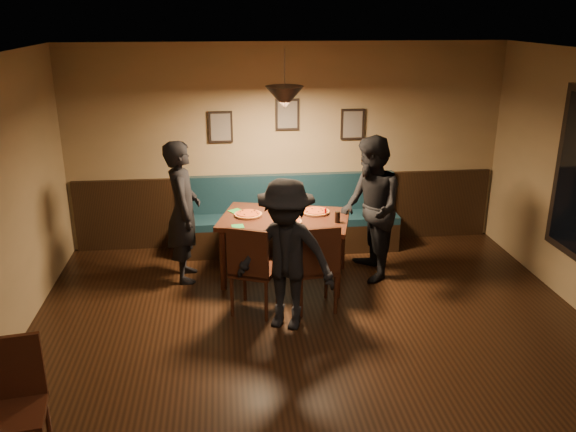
# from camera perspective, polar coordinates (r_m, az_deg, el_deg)

# --- Properties ---
(floor) EXTENTS (7.00, 7.00, 0.00)m
(floor) POSITION_cam_1_polar(r_m,az_deg,el_deg) (5.58, 4.00, -15.73)
(floor) COLOR black
(floor) RESTS_ON ground
(ceiling) EXTENTS (7.00, 7.00, 0.00)m
(ceiling) POSITION_cam_1_polar(r_m,az_deg,el_deg) (4.59, 4.83, 14.28)
(ceiling) COLOR silver
(ceiling) RESTS_ON ground
(wall_back) EXTENTS (6.00, 0.00, 6.00)m
(wall_back) POSITION_cam_1_polar(r_m,az_deg,el_deg) (8.23, -0.09, 6.67)
(wall_back) COLOR #8C704F
(wall_back) RESTS_ON ground
(wainscot) EXTENTS (5.88, 0.06, 1.00)m
(wainscot) POSITION_cam_1_polar(r_m,az_deg,el_deg) (8.45, -0.06, 0.65)
(wainscot) COLOR black
(wainscot) RESTS_ON ground
(booth_bench) EXTENTS (3.00, 0.60, 1.00)m
(booth_bench) POSITION_cam_1_polar(r_m,az_deg,el_deg) (8.19, 0.14, 0.06)
(booth_bench) COLOR #0F232D
(booth_bench) RESTS_ON ground
(picture_left) EXTENTS (0.32, 0.04, 0.42)m
(picture_left) POSITION_cam_1_polar(r_m,az_deg,el_deg) (8.10, -6.48, 8.50)
(picture_left) COLOR black
(picture_left) RESTS_ON wall_back
(picture_center) EXTENTS (0.32, 0.04, 0.42)m
(picture_center) POSITION_cam_1_polar(r_m,az_deg,el_deg) (8.12, -0.07, 9.72)
(picture_center) COLOR black
(picture_center) RESTS_ON wall_back
(picture_right) EXTENTS (0.32, 0.04, 0.42)m
(picture_right) POSITION_cam_1_polar(r_m,az_deg,el_deg) (8.29, 6.20, 8.76)
(picture_right) COLOR black
(picture_right) RESTS_ON wall_back
(pendant_lamp) EXTENTS (0.44, 0.44, 0.25)m
(pendant_lamp) POSITION_cam_1_polar(r_m,az_deg,el_deg) (6.84, -0.33, 11.32)
(pendant_lamp) COLOR black
(pendant_lamp) RESTS_ON ceiling
(dining_table) EXTENTS (1.72, 1.34, 0.81)m
(dining_table) POSITION_cam_1_polar(r_m,az_deg,el_deg) (7.32, -0.30, -3.11)
(dining_table) COLOR black
(dining_table) RESTS_ON floor
(chair_near_left) EXTENTS (0.60, 0.60, 1.04)m
(chair_near_left) POSITION_cam_1_polar(r_m,az_deg,el_deg) (6.52, -3.22, -4.98)
(chair_near_left) COLOR black
(chair_near_left) RESTS_ON floor
(chair_near_right) EXTENTS (0.50, 0.50, 1.03)m
(chair_near_right) POSITION_cam_1_polar(r_m,az_deg,el_deg) (6.59, 2.55, -4.77)
(chair_near_right) COLOR black
(chair_near_right) RESTS_ON floor
(diner_left) EXTENTS (0.45, 0.66, 1.75)m
(diner_left) POSITION_cam_1_polar(r_m,az_deg,el_deg) (7.29, -10.02, 0.41)
(diner_left) COLOR black
(diner_left) RESTS_ON floor
(diner_right) EXTENTS (0.71, 0.89, 1.79)m
(diner_right) POSITION_cam_1_polar(r_m,az_deg,el_deg) (7.29, 7.93, 0.66)
(diner_right) COLOR black
(diner_right) RESTS_ON floor
(diner_front) EXTENTS (1.20, 0.97, 1.62)m
(diner_front) POSITION_cam_1_polar(r_m,az_deg,el_deg) (6.09, -0.19, -3.79)
(diner_front) COLOR black
(diner_front) RESTS_ON floor
(pizza_a) EXTENTS (0.41, 0.41, 0.04)m
(pizza_a) POSITION_cam_1_polar(r_m,az_deg,el_deg) (7.23, -3.84, 0.16)
(pizza_a) COLOR orange
(pizza_a) RESTS_ON dining_table
(pizza_b) EXTENTS (0.41, 0.41, 0.04)m
(pizza_b) POSITION_cam_1_polar(r_m,az_deg,el_deg) (6.97, 0.02, -0.54)
(pizza_b) COLOR gold
(pizza_b) RESTS_ON dining_table
(pizza_c) EXTENTS (0.38, 0.38, 0.04)m
(pizza_c) POSITION_cam_1_polar(r_m,az_deg,el_deg) (7.32, 2.67, 0.43)
(pizza_c) COLOR orange
(pizza_c) RESTS_ON dining_table
(soda_glass) EXTENTS (0.07, 0.07, 0.13)m
(soda_glass) POSITION_cam_1_polar(r_m,az_deg,el_deg) (7.00, 4.77, -0.10)
(soda_glass) COLOR black
(soda_glass) RESTS_ON dining_table
(tabasco_bottle) EXTENTS (0.03, 0.03, 0.11)m
(tabasco_bottle) POSITION_cam_1_polar(r_m,az_deg,el_deg) (7.22, 3.62, 0.44)
(tabasco_bottle) COLOR #8C0405
(tabasco_bottle) RESTS_ON dining_table
(napkin_a) EXTENTS (0.22, 0.22, 0.01)m
(napkin_a) POSITION_cam_1_polar(r_m,az_deg,el_deg) (7.41, -5.02, 0.48)
(napkin_a) COLOR #22802B
(napkin_a) RESTS_ON dining_table
(napkin_b) EXTENTS (0.15, 0.15, 0.01)m
(napkin_b) POSITION_cam_1_polar(r_m,az_deg,el_deg) (6.89, -4.84, -1.00)
(napkin_b) COLOR #1F762F
(napkin_b) RESTS_ON dining_table
(cutlery_set) EXTENTS (0.20, 0.03, 0.00)m
(cutlery_set) POSITION_cam_1_polar(r_m,az_deg,el_deg) (6.83, -0.22, -1.10)
(cutlery_set) COLOR #B8B8BD
(cutlery_set) RESTS_ON dining_table
(cafe_chair_far) EXTENTS (0.51, 0.51, 1.00)m
(cafe_chair_far) POSITION_cam_1_polar(r_m,az_deg,el_deg) (4.82, -24.99, -16.79)
(cafe_chair_far) COLOR black
(cafe_chair_far) RESTS_ON floor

